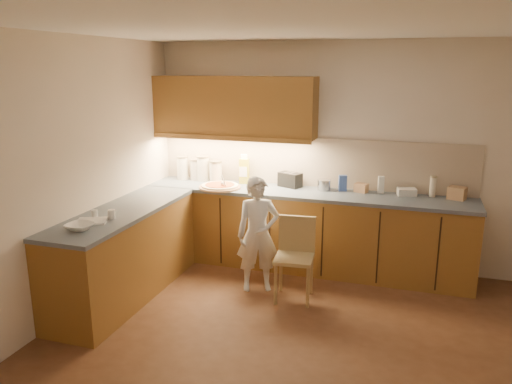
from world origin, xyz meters
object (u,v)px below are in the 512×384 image
(child, at_px, (258,234))
(oil_jug, at_px, (244,170))
(toaster, at_px, (290,180))
(pizza_on_board, at_px, (220,186))
(wooden_chair, at_px, (295,252))

(child, relative_size, oil_jug, 3.40)
(oil_jug, bearing_deg, child, -62.96)
(child, distance_m, toaster, 1.00)
(pizza_on_board, xyz_separation_m, wooden_chair, (1.07, -0.65, -0.46))
(pizza_on_board, bearing_deg, child, -41.93)
(child, distance_m, wooden_chair, 0.44)
(pizza_on_board, xyz_separation_m, toaster, (0.77, 0.32, 0.06))
(wooden_chair, relative_size, toaster, 2.75)
(wooden_chair, height_order, toaster, toaster)
(pizza_on_board, height_order, wooden_chair, pizza_on_board)
(child, bearing_deg, wooden_chair, -32.12)
(toaster, bearing_deg, oil_jug, -157.26)
(wooden_chair, distance_m, oil_jug, 1.45)
(wooden_chair, xyz_separation_m, toaster, (-0.31, 0.97, 0.52))
(oil_jug, distance_m, toaster, 0.58)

